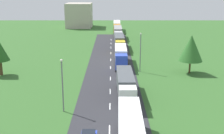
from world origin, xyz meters
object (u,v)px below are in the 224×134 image
lamppost_second (63,83)px  tree_birch (0,50)px  truck_sixth (118,26)px  distant_building (80,15)px  lamppost_third (141,50)px  truck_fourth (120,42)px  truck_fifth (119,32)px  truck_second (126,84)px  truck_third (122,55)px  tree_oak (192,48)px

lamppost_second → tree_birch: 23.08m
truck_sixth → distant_building: bearing=140.8°
lamppost_second → lamppost_third: (12.41, 19.86, 0.22)m
truck_fourth → truck_fifth: (-0.11, 16.40, 0.06)m
truck_sixth → distant_building: distant_building is taller
truck_second → tree_birch: bearing=152.9°
truck_second → lamppost_second: size_ratio=1.62×
truck_third → lamppost_third: lamppost_third is taller
truck_fifth → lamppost_second: size_ratio=1.74×
truck_fifth → distant_building: (-15.69, 29.43, 2.76)m
truck_fifth → tree_birch: tree_birch is taller
truck_sixth → lamppost_third: 55.53m
lamppost_second → distant_building: bearing=94.6°
truck_second → tree_oak: size_ratio=1.58×
truck_third → tree_oak: size_ratio=1.57×
truck_fourth → truck_fifth: bearing=90.4°
truck_second → tree_birch: tree_birch is taller
truck_second → distant_building: bearing=100.9°
truck_third → truck_sixth: size_ratio=0.83×
truck_fourth → lamppost_second: size_ratio=1.77×
truck_second → truck_fifth: 53.09m
truck_second → truck_fifth: (-0.15, 53.09, 0.07)m
lamppost_second → tree_birch: bearing=130.4°
lamppost_second → tree_oak: size_ratio=0.97×
truck_second → lamppost_third: 15.07m
truck_third → tree_birch: size_ratio=1.70×
truck_third → tree_birch: (-23.62, -7.57, 2.72)m
truck_third → distant_building: bearing=104.0°
truck_fifth → tree_oak: (13.55, -39.60, 2.90)m
truck_fourth → tree_oak: (13.44, -23.20, 2.97)m
truck_third → truck_fourth: size_ratio=0.91×
truck_sixth → lamppost_third: bearing=-86.1°
truck_second → truck_sixth: (-0.22, 69.81, -0.01)m
truck_second → tree_birch: (-23.79, 12.16, 2.81)m
distant_building → truck_third: bearing=-76.0°
truck_third → truck_fourth: (0.13, 16.96, -0.08)m
tree_birch → lamppost_third: bearing=4.8°
truck_second → lamppost_second: (-8.83, -5.41, 2.09)m
truck_sixth → tree_oak: size_ratio=1.88×
truck_third → tree_birch: 24.95m
truck_third → distant_building: distant_building is taller
truck_fourth → tree_oak: 26.97m
tree_birch → truck_second: bearing=-27.1°
truck_fifth → truck_sixth: bearing=90.2°
truck_fourth → tree_oak: bearing=-59.9°
truck_second → distant_building: 84.08m
truck_third → truck_fourth: truck_third is taller
truck_fourth → truck_third: bearing=-90.5°
tree_oak → lamppost_second: bearing=-139.6°
truck_third → truck_fifth: truck_third is taller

